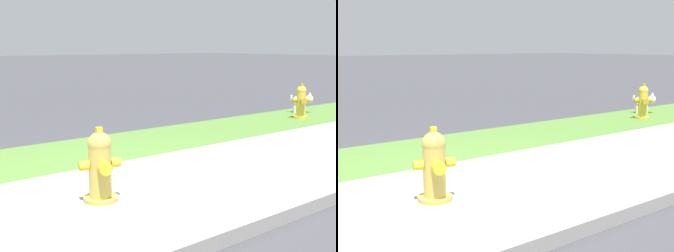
{
  "view_description": "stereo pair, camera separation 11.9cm",
  "coord_description": "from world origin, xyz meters",
  "views": [
    {
      "loc": [
        -2.71,
        -3.54,
        1.44
      ],
      "look_at": [
        1.1,
        1.09,
        0.4
      ],
      "focal_mm": 50.0,
      "sensor_mm": 36.0,
      "label": 1
    },
    {
      "loc": [
        -2.61,
        -3.61,
        1.44
      ],
      "look_at": [
        1.1,
        1.09,
        0.4
      ],
      "focal_mm": 50.0,
      "sensor_mm": 36.0,
      "label": 2
    }
  ],
  "objects": [
    {
      "name": "grass_verge",
      "position": [
        0.0,
        2.03,
        0.0
      ],
      "size": [
        18.0,
        1.67,
        0.01
      ],
      "primitive_type": "cube",
      "color": "#568438",
      "rests_on": "ground"
    },
    {
      "name": "ground_plane",
      "position": [
        0.0,
        0.0,
        0.0
      ],
      "size": [
        120.0,
        120.0,
        0.0
      ],
      "primitive_type": "plane",
      "color": "#424247"
    },
    {
      "name": "small_white_dog",
      "position": [
        5.85,
        2.33,
        0.26
      ],
      "size": [
        0.4,
        0.42,
        0.45
      ],
      "rotation": [
        0.0,
        0.0,
        5.44
      ],
      "color": "silver",
      "rests_on": "ground"
    },
    {
      "name": "street_curb",
      "position": [
        0.0,
        -1.28,
        0.06
      ],
      "size": [
        18.0,
        0.16,
        0.12
      ],
      "primitive_type": "cube",
      "color": "#9E9993",
      "rests_on": "ground"
    },
    {
      "name": "fire_hydrant_by_grass_verge",
      "position": [
        -0.54,
        0.08,
        0.33
      ],
      "size": [
        0.4,
        0.37,
        0.7
      ],
      "rotation": [
        0.0,
        0.0,
        2.88
      ],
      "color": "gold",
      "rests_on": "ground"
    },
    {
      "name": "fire_hydrant_mid_block",
      "position": [
        5.17,
        1.88,
        0.33
      ],
      "size": [
        0.34,
        0.33,
        0.7
      ],
      "rotation": [
        0.0,
        0.0,
        2.5
      ],
      "color": "gold",
      "rests_on": "ground"
    },
    {
      "name": "sidewalk_pavement",
      "position": [
        0.0,
        0.0,
        0.01
      ],
      "size": [
        18.0,
        2.4,
        0.01
      ],
      "primitive_type": "cube",
      "color": "#9E9993",
      "rests_on": "ground"
    }
  ]
}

